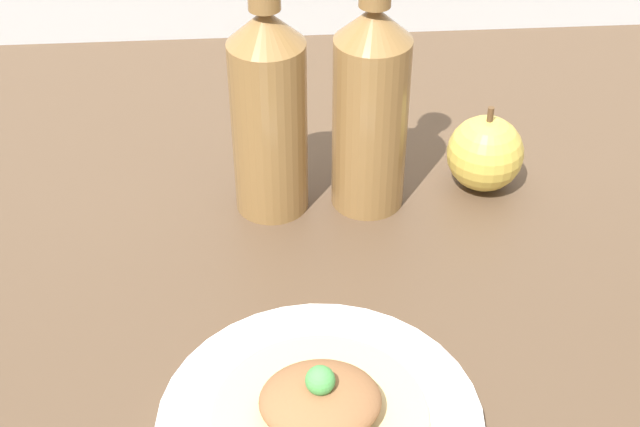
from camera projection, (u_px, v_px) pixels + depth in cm
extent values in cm
cube|color=brown|center=(395.00, 305.00, 83.39)|extent=(180.00, 110.00, 4.00)
cylinder|color=white|center=(320.00, 423.00, 69.07)|extent=(25.36, 25.36, 1.40)
torus|color=white|center=(320.00, 419.00, 68.77)|extent=(24.31, 24.31, 0.98)
cylinder|color=#D6BC7F|center=(320.00, 416.00, 68.52)|extent=(16.84, 16.84, 0.40)
ellipsoid|color=brown|center=(320.00, 400.00, 67.43)|extent=(9.37, 7.97, 3.15)
sphere|color=#4CA34C|center=(320.00, 380.00, 66.04)|extent=(2.28, 2.28, 2.28)
cylinder|color=olive|center=(270.00, 128.00, 86.88)|extent=(7.44, 7.44, 18.38)
cone|color=olive|center=(265.00, 26.00, 80.21)|extent=(7.44, 7.44, 3.35)
cylinder|color=olive|center=(370.00, 125.00, 87.43)|extent=(7.44, 7.44, 18.38)
cone|color=olive|center=(374.00, 23.00, 80.76)|extent=(7.44, 7.44, 3.35)
sphere|color=gold|center=(485.00, 153.00, 92.69)|extent=(8.01, 8.01, 8.01)
cylinder|color=brown|center=(490.00, 115.00, 89.84)|extent=(0.64, 0.64, 1.80)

